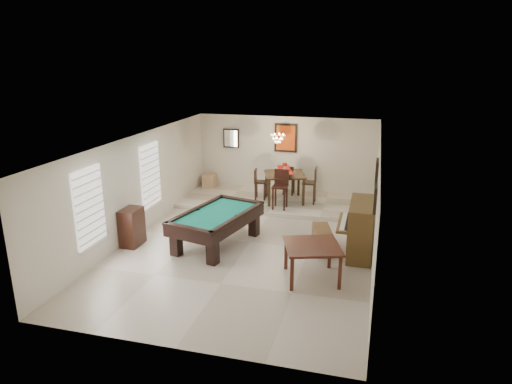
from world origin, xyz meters
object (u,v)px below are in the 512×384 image
at_px(corner_bench, 209,181).
at_px(dining_chair_north, 289,180).
at_px(apothecary_chest, 132,227).
at_px(dining_chair_east, 309,185).
at_px(piano_bench, 322,239).
at_px(dining_chair_west, 261,184).
at_px(dining_table, 284,185).
at_px(dining_chair_south, 280,190).
at_px(upright_piano, 354,228).
at_px(chandelier, 278,135).
at_px(pool_table, 217,229).
at_px(flower_vase, 285,166).
at_px(square_table, 312,262).

bearing_deg(corner_bench, dining_chair_north, -3.36).
relative_size(apothecary_chest, dining_chair_east, 0.83).
height_order(piano_bench, apothecary_chest, apothecary_chest).
distance_m(apothecary_chest, dining_chair_west, 4.67).
distance_m(dining_chair_west, dining_chair_east, 1.55).
relative_size(dining_chair_west, dining_chair_east, 0.86).
relative_size(dining_table, dining_chair_south, 1.03).
bearing_deg(upright_piano, chandelier, 128.60).
bearing_deg(pool_table, upright_piano, 19.52).
relative_size(apothecary_chest, dining_chair_south, 0.80).
bearing_deg(dining_chair_south, dining_chair_west, 136.64).
relative_size(piano_bench, apothecary_chest, 1.05).
distance_m(dining_table, dining_chair_west, 0.77).
bearing_deg(dining_chair_east, pool_table, -29.01).
bearing_deg(pool_table, dining_chair_east, 77.05).
bearing_deg(pool_table, apothecary_chest, -151.25).
distance_m(pool_table, dining_chair_west, 3.56).
xyz_separation_m(piano_bench, dining_chair_north, (-1.58, 3.97, 0.33)).
height_order(upright_piano, piano_bench, upright_piano).
distance_m(flower_vase, dining_chair_north, 0.96).
xyz_separation_m(apothecary_chest, dining_table, (3.00, 4.13, 0.15)).
height_order(flower_vase, corner_bench, flower_vase).
relative_size(apothecary_chest, chandelier, 1.57).
distance_m(upright_piano, dining_chair_east, 3.54).
distance_m(dining_table, corner_bench, 2.98).
height_order(square_table, dining_chair_north, dining_chair_north).
bearing_deg(dining_chair_north, square_table, 104.94).
bearing_deg(dining_chair_east, dining_chair_north, -136.86).
relative_size(square_table, corner_bench, 2.27).
height_order(piano_bench, corner_bench, corner_bench).
bearing_deg(corner_bench, upright_piano, -38.60).
relative_size(pool_table, dining_chair_north, 2.54).
relative_size(dining_chair_south, corner_bench, 2.39).
distance_m(dining_table, flower_vase, 0.62).
height_order(square_table, dining_chair_west, dining_chair_west).
bearing_deg(flower_vase, dining_chair_west, -178.13).
height_order(dining_chair_south, corner_bench, dining_chair_south).
relative_size(upright_piano, apothecary_chest, 1.63).
xyz_separation_m(square_table, flower_vase, (-1.55, 4.78, 0.85)).
height_order(pool_table, upright_piano, upright_piano).
distance_m(piano_bench, chandelier, 4.16).
relative_size(piano_bench, flower_vase, 4.16).
bearing_deg(dining_chair_east, piano_bench, 11.47).
bearing_deg(corner_bench, chandelier, -19.49).
xyz_separation_m(piano_bench, apothecary_chest, (-4.58, -0.88, 0.20)).
bearing_deg(dining_chair_north, dining_chair_west, 43.34).
bearing_deg(apothecary_chest, dining_table, 54.01).
bearing_deg(square_table, piano_bench, 88.66).
distance_m(apothecary_chest, corner_bench, 5.02).
relative_size(upright_piano, dining_chair_west, 1.58).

